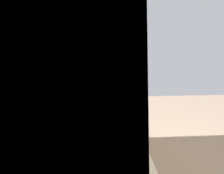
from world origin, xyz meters
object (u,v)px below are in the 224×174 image
kettle (111,89)px  oven_range (107,103)px  bowl (114,111)px  microwave (105,133)px

kettle → oven_range: bearing=7.9°
oven_range → bowl: oven_range is taller
microwave → kettle: 1.55m
microwave → bowl: bearing=-10.8°
microwave → oven_range: bearing=-1.1°
bowl → kettle: size_ratio=0.93×
oven_range → microwave: bearing=178.9°
bowl → oven_range: bearing=3.1°
oven_range → bowl: bearing=-176.9°
bowl → kettle: bearing=0.0°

